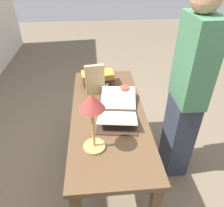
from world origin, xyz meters
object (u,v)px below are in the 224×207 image
Objects in this scene: book_standing_upright at (95,80)px; reading_lamp at (92,109)px; book_stack_tall at (98,78)px; coffee_mug at (125,91)px; person_reader at (186,97)px; open_book at (118,109)px.

reading_lamp reaches higher than book_standing_upright.
book_stack_tall is 0.33m from coffee_mug.
person_reader reaches higher than book_stack_tall.
book_standing_upright is 0.16× the size of person_reader.
person_reader is at bearing -106.56° from coffee_mug.
open_book is 1.90× the size of book_stack_tall.
reading_lamp is at bearing 176.53° from book_stack_tall.
reading_lamp is (-0.66, 0.02, 0.17)m from book_standing_upright.
open_book is at bearing -27.57° from reading_lamp.
person_reader is at bearing -117.99° from book_stack_tall.
open_book is 0.24m from coffee_mug.
book_standing_upright is at bearing 76.15° from coffee_mug.
person_reader reaches higher than open_book.
reading_lamp is (-0.37, 0.19, 0.28)m from open_book.
person_reader reaches higher than reading_lamp.
person_reader is (0.08, -0.58, 0.03)m from open_book.
book_stack_tall reaches higher than coffee_mug.
person_reader is at bearing -74.67° from open_book.
book_stack_tall is at bearing 25.03° from open_book.
reading_lamp reaches higher than open_book.
book_stack_tall is (0.46, 0.14, 0.04)m from open_book.
book_standing_upright reaches higher than coffee_mug.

